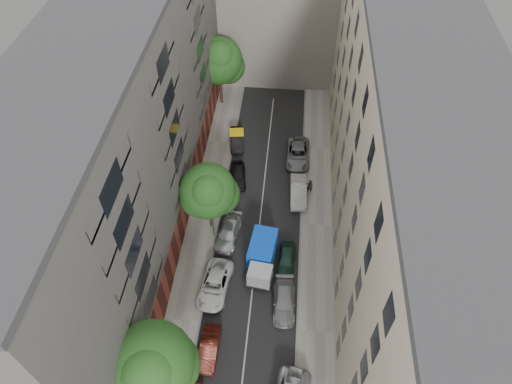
# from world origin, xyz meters

# --- Properties ---
(ground) EXTENTS (120.00, 120.00, 0.00)m
(ground) POSITION_xyz_m (0.00, 0.00, 0.00)
(ground) COLOR #4C4C49
(ground) RESTS_ON ground
(road_surface) EXTENTS (8.00, 44.00, 0.02)m
(road_surface) POSITION_xyz_m (0.00, 0.00, 0.01)
(road_surface) COLOR black
(road_surface) RESTS_ON ground
(sidewalk_left) EXTENTS (3.00, 44.00, 0.15)m
(sidewalk_left) POSITION_xyz_m (-5.50, 0.00, 0.07)
(sidewalk_left) COLOR gray
(sidewalk_left) RESTS_ON ground
(sidewalk_right) EXTENTS (3.00, 44.00, 0.15)m
(sidewalk_right) POSITION_xyz_m (5.50, 0.00, 0.07)
(sidewalk_right) COLOR gray
(sidewalk_right) RESTS_ON ground
(building_left) EXTENTS (8.00, 44.00, 20.00)m
(building_left) POSITION_xyz_m (-11.00, 0.00, 10.00)
(building_left) COLOR #4E4C49
(building_left) RESTS_ON ground
(building_right) EXTENTS (8.00, 44.00, 20.00)m
(building_right) POSITION_xyz_m (11.00, 0.00, 10.00)
(building_right) COLOR #C3AF97
(building_right) RESTS_ON ground
(building_endcap) EXTENTS (18.00, 12.00, 18.00)m
(building_endcap) POSITION_xyz_m (0.00, 28.00, 9.00)
(building_endcap) COLOR gray
(building_endcap) RESTS_ON ground
(tarp_truck) EXTENTS (2.72, 5.58, 2.48)m
(tarp_truck) POSITION_xyz_m (0.60, -5.00, 1.36)
(tarp_truck) COLOR black
(tarp_truck) RESTS_ON ground
(car_left_1) EXTENTS (1.45, 3.97, 1.30)m
(car_left_1) POSITION_xyz_m (-2.80, -13.40, 0.65)
(car_left_1) COLOR #49150E
(car_left_1) RESTS_ON ground
(car_left_2) EXTENTS (2.91, 5.36, 1.43)m
(car_left_2) POSITION_xyz_m (-3.23, -7.80, 0.71)
(car_left_2) COLOR silver
(car_left_2) RESTS_ON ground
(car_left_3) EXTENTS (2.46, 4.82, 1.34)m
(car_left_3) POSITION_xyz_m (-2.80, -2.20, 0.67)
(car_left_3) COLOR #B2B3B7
(car_left_3) RESTS_ON ground
(car_left_4) EXTENTS (2.16, 4.19, 1.36)m
(car_left_4) POSITION_xyz_m (-2.80, 5.37, 0.68)
(car_left_4) COLOR black
(car_left_4) RESTS_ON ground
(car_left_5) EXTENTS (1.98, 4.23, 1.34)m
(car_left_5) POSITION_xyz_m (-3.60, 11.00, 0.67)
(car_left_5) COLOR black
(car_left_5) RESTS_ON ground
(car_right_1) EXTENTS (2.02, 4.58, 1.31)m
(car_right_1) POSITION_xyz_m (2.80, -8.80, 0.65)
(car_right_1) COLOR slate
(car_right_1) RESTS_ON ground
(car_right_2) EXTENTS (1.75, 3.89, 1.30)m
(car_right_2) POSITION_xyz_m (2.80, -4.60, 0.65)
(car_right_2) COLOR #142E23
(car_right_2) RESTS_ON ground
(car_right_3) EXTENTS (1.81, 4.64, 1.51)m
(car_right_3) POSITION_xyz_m (3.60, 3.60, 0.75)
(car_right_3) COLOR silver
(car_right_3) RESTS_ON ground
(car_right_4) EXTENTS (2.48, 5.37, 1.49)m
(car_right_4) POSITION_xyz_m (3.36, 9.17, 0.75)
(car_right_4) COLOR slate
(car_right_4) RESTS_ON ground
(tree_near) EXTENTS (5.85, 5.66, 8.78)m
(tree_near) POSITION_xyz_m (-5.45, -17.07, 5.87)
(tree_near) COLOR #382619
(tree_near) RESTS_ON sidewalk_left
(tree_mid) EXTENTS (5.38, 5.12, 7.52)m
(tree_mid) POSITION_xyz_m (-4.50, -1.11, 4.98)
(tree_mid) COLOR #382619
(tree_mid) RESTS_ON sidewalk_left
(tree_far) EXTENTS (5.72, 5.51, 8.81)m
(tree_far) POSITION_xyz_m (-6.30, 18.23, 5.93)
(tree_far) COLOR #382619
(tree_far) RESTS_ON sidewalk_left
(lamp_post) EXTENTS (0.36, 0.36, 5.71)m
(lamp_post) POSITION_xyz_m (-4.20, -2.17, 3.73)
(lamp_post) COLOR #185432
(lamp_post) RESTS_ON sidewalk_left
(pedestrian) EXTENTS (0.64, 0.43, 1.71)m
(pedestrian) POSITION_xyz_m (4.73, 4.22, 1.00)
(pedestrian) COLOR black
(pedestrian) RESTS_ON sidewalk_right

